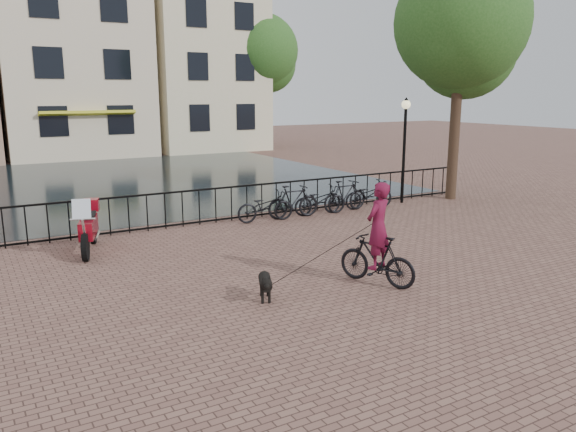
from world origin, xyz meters
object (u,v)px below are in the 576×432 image
cyclist (378,240)px  lamp_post (405,133)px  dog (265,285)px  motorcycle (88,222)px

cyclist → lamp_post: bearing=-156.8°
dog → cyclist: bearing=15.7°
lamp_post → dog: size_ratio=4.06×
dog → motorcycle: motorcycle is taller
cyclist → motorcycle: 6.82m
lamp_post → motorcycle: lamp_post is taller
dog → motorcycle: size_ratio=0.41×
dog → lamp_post: bearing=58.9°
cyclist → motorcycle: size_ratio=1.13×
lamp_post → dog: lamp_post is taller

